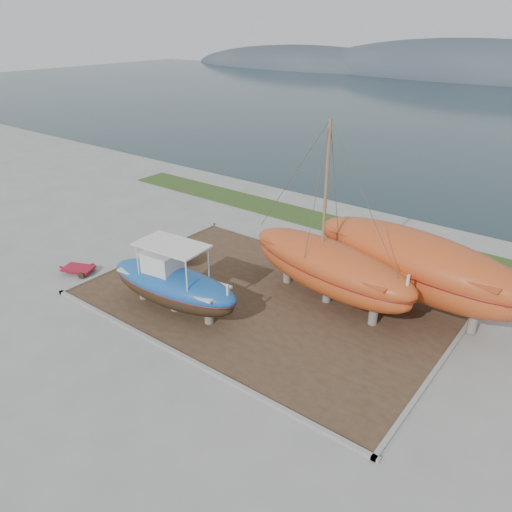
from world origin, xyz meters
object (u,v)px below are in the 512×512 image
Objects in this scene: blue_caique at (173,278)px; white_dinghy at (173,250)px; orange_sailboat at (332,218)px; orange_bare_hull at (413,271)px; red_trailer at (79,270)px.

blue_caique is 6.00m from white_dinghy.
white_dinghy is 10.78m from orange_sailboat.
blue_caique is at bearing -129.54° from orange_bare_hull.
orange_sailboat reaches higher than orange_bare_hull.
blue_caique reaches higher than red_trailer.
orange_bare_hull is (3.50, 2.27, -2.71)m from orange_sailboat.
orange_bare_hull is (9.11, 7.68, 0.10)m from blue_caique.
blue_caique is at bearing -23.49° from white_dinghy.
orange_sailboat is 0.85× the size of orange_bare_hull.
white_dinghy is 0.40× the size of orange_sailboat.
orange_bare_hull is at bearing 34.89° from white_dinghy.
white_dinghy is at bearing -154.35° from orange_bare_hull.
orange_sailboat reaches higher than red_trailer.
orange_sailboat is at bearing 27.62° from white_dinghy.
red_trailer is (-13.04, -5.94, -4.50)m from orange_sailboat.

